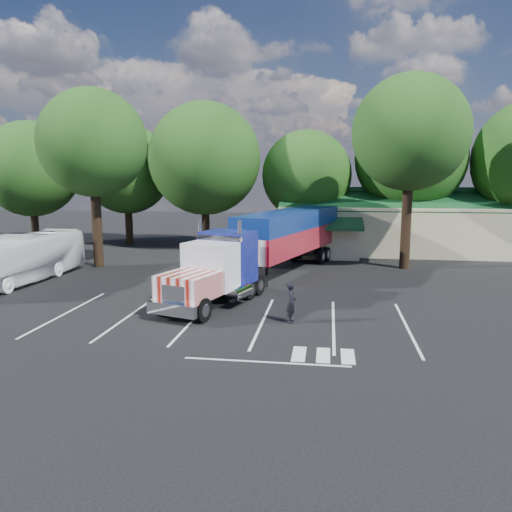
# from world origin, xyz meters

# --- Properties ---
(ground) EXTENTS (120.00, 120.00, 0.00)m
(ground) POSITION_xyz_m (0.00, 0.00, 0.00)
(ground) COLOR black
(ground) RESTS_ON ground
(event_hall) EXTENTS (24.20, 14.12, 5.55)m
(event_hall) POSITION_xyz_m (13.74, 17.81, 2.21)
(event_hall) COLOR #BCB18C
(event_hall) RESTS_ON ground
(tree_row_a) EXTENTS (9.00, 9.00, 11.68)m
(tree_row_a) POSITION_xyz_m (-22.00, 16.50, 7.16)
(tree_row_a) COLOR black
(tree_row_a) RESTS_ON ground
(tree_row_b) EXTENTS (8.40, 8.40, 11.35)m
(tree_row_b) POSITION_xyz_m (-13.00, 17.80, 7.13)
(tree_row_b) COLOR black
(tree_row_b) RESTS_ON ground
(tree_row_c) EXTENTS (10.00, 10.00, 13.05)m
(tree_row_c) POSITION_xyz_m (-5.00, 16.20, 8.04)
(tree_row_c) COLOR black
(tree_row_c) RESTS_ON ground
(tree_row_d) EXTENTS (8.00, 8.00, 10.60)m
(tree_row_d) POSITION_xyz_m (4.00, 17.50, 6.58)
(tree_row_d) COLOR black
(tree_row_d) RESTS_ON ground
(tree_row_e) EXTENTS (9.60, 9.60, 12.90)m
(tree_row_e) POSITION_xyz_m (13.00, 18.00, 8.09)
(tree_row_e) COLOR black
(tree_row_e) RESTS_ON ground
(tree_near_left) EXTENTS (7.60, 7.60, 12.65)m
(tree_near_left) POSITION_xyz_m (-10.50, 6.00, 8.81)
(tree_near_left) COLOR black
(tree_near_left) RESTS_ON ground
(tree_near_right) EXTENTS (8.00, 8.00, 13.50)m
(tree_near_right) POSITION_xyz_m (11.50, 8.50, 9.46)
(tree_near_right) COLOR black
(tree_near_right) RESTS_ON ground
(semi_truck) EXTENTS (8.77, 20.71, 4.38)m
(semi_truck) POSITION_xyz_m (2.66, 3.81, 2.48)
(semi_truck) COLOR black
(semi_truck) RESTS_ON ground
(woman) EXTENTS (0.46, 0.69, 1.85)m
(woman) POSITION_xyz_m (4.50, -6.00, 0.93)
(woman) COLOR black
(woman) RESTS_ON ground
(bicycle) EXTENTS (1.13, 2.06, 1.03)m
(bicycle) POSITION_xyz_m (1.80, 5.69, 0.51)
(bicycle) COLOR black
(bicycle) RESTS_ON ground
(tour_bus) EXTENTS (3.00, 10.90, 3.01)m
(tour_bus) POSITION_xyz_m (-12.72, 0.08, 1.50)
(tour_bus) COLOR white
(tour_bus) RESTS_ON ground
(silver_sedan) EXTENTS (4.24, 1.68, 1.37)m
(silver_sedan) POSITION_xyz_m (11.72, 14.00, 0.69)
(silver_sedan) COLOR #95999C
(silver_sedan) RESTS_ON ground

